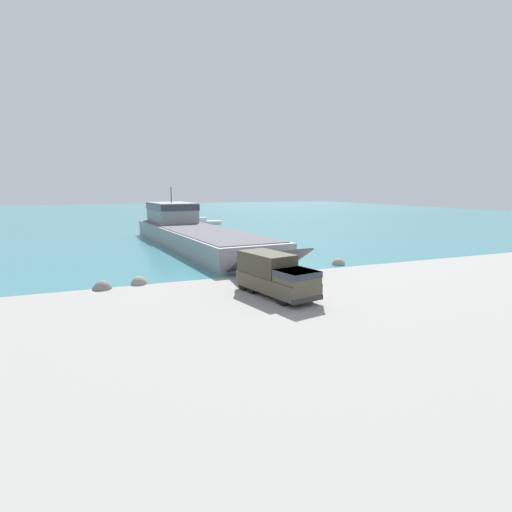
# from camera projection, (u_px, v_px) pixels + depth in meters

# --- Properties ---
(ground_plane) EXTENTS (240.00, 240.00, 0.00)m
(ground_plane) POSITION_uv_depth(u_px,v_px,m) (280.00, 289.00, 30.83)
(ground_plane) COLOR gray
(water_surface) EXTENTS (240.00, 180.00, 0.01)m
(water_surface) POSITION_uv_depth(u_px,v_px,m) (140.00, 215.00, 117.85)
(water_surface) COLOR teal
(water_surface) RESTS_ON ground_plane
(landing_craft) EXTENTS (11.12, 39.83, 7.86)m
(landing_craft) POSITION_uv_depth(u_px,v_px,m) (191.00, 230.00, 55.34)
(landing_craft) COLOR gray
(landing_craft) RESTS_ON ground_plane
(military_truck) EXTENTS (3.91, 7.39, 3.00)m
(military_truck) POSITION_uv_depth(u_px,v_px,m) (275.00, 275.00, 28.65)
(military_truck) COLOR #4C4738
(military_truck) RESTS_ON ground_plane
(soldier_on_ramp) EXTENTS (0.30, 0.47, 1.76)m
(soldier_on_ramp) POSITION_uv_depth(u_px,v_px,m) (295.00, 275.00, 31.13)
(soldier_on_ramp) COLOR #4C4738
(soldier_on_ramp) RESTS_ON ground_plane
(moored_boat_a) EXTENTS (7.55, 2.67, 1.51)m
(moored_boat_a) POSITION_uv_depth(u_px,v_px,m) (203.00, 222.00, 86.22)
(moored_boat_a) COLOR white
(moored_boat_a) RESTS_ON ground_plane
(shoreline_rock_a) EXTENTS (1.33, 1.33, 1.33)m
(shoreline_rock_a) POSITION_uv_depth(u_px,v_px,m) (338.00, 265.00, 40.59)
(shoreline_rock_a) COLOR gray
(shoreline_rock_a) RESTS_ON ground_plane
(shoreline_rock_b) EXTENTS (1.28, 1.28, 1.28)m
(shoreline_rock_b) POSITION_uv_depth(u_px,v_px,m) (139.00, 284.00, 32.37)
(shoreline_rock_b) COLOR gray
(shoreline_rock_b) RESTS_ON ground_plane
(shoreline_rock_c) EXTENTS (0.69, 0.69, 0.69)m
(shoreline_rock_c) POSITION_uv_depth(u_px,v_px,m) (97.00, 290.00, 30.59)
(shoreline_rock_c) COLOR #66605B
(shoreline_rock_c) RESTS_ON ground_plane
(shoreline_rock_d) EXTENTS (1.37, 1.37, 1.37)m
(shoreline_rock_d) POSITION_uv_depth(u_px,v_px,m) (103.00, 289.00, 30.76)
(shoreline_rock_d) COLOR gray
(shoreline_rock_d) RESTS_ON ground_plane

